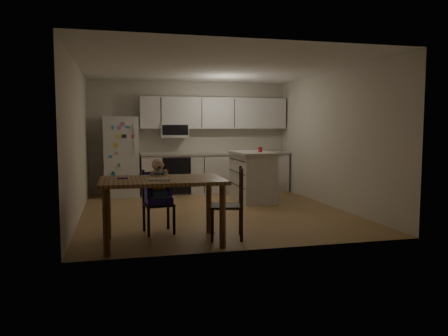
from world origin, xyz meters
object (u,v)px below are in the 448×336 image
(dining_table, at_px, (162,188))
(red_cup, at_px, (260,149))
(refrigerator, at_px, (121,157))
(kitchen_island, at_px, (252,176))
(chair_side, at_px, (234,198))
(chair_booster, at_px, (158,188))

(dining_table, bearing_deg, red_cup, 51.14)
(refrigerator, relative_size, dining_table, 1.10)
(kitchen_island, xyz_separation_m, dining_table, (-2.10, -2.89, 0.22))
(red_cup, distance_m, chair_side, 3.05)
(dining_table, distance_m, chair_side, 0.96)
(red_cup, xyz_separation_m, chair_side, (-1.28, -2.73, -0.50))
(red_cup, relative_size, chair_side, 0.11)
(kitchen_island, relative_size, chair_booster, 1.29)
(red_cup, bearing_deg, chair_booster, -136.08)
(refrigerator, height_order, red_cup, refrigerator)
(kitchen_island, bearing_deg, red_cup, -48.52)
(red_cup, bearing_deg, refrigerator, 153.65)
(dining_table, bearing_deg, chair_booster, 90.48)
(dining_table, relative_size, chair_booster, 1.49)
(refrigerator, relative_size, chair_booster, 1.64)
(refrigerator, bearing_deg, kitchen_island, -24.95)
(chair_booster, bearing_deg, chair_side, -38.50)
(dining_table, bearing_deg, chair_side, 1.70)
(kitchen_island, relative_size, chair_side, 1.41)
(refrigerator, xyz_separation_m, chair_booster, (0.46, -3.47, -0.23))
(kitchen_island, xyz_separation_m, chair_side, (-1.16, -2.86, 0.04))
(kitchen_island, bearing_deg, refrigerator, 155.05)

